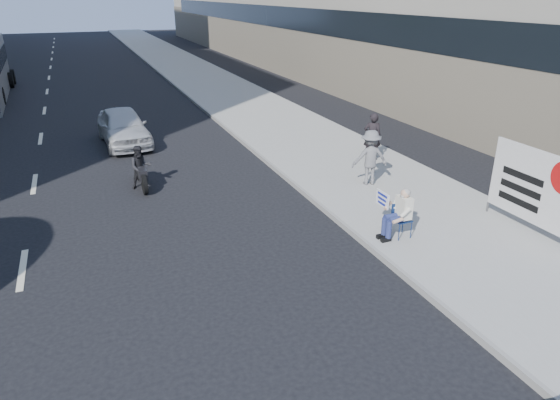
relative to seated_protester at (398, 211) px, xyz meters
name	(u,v)px	position (x,y,z in m)	size (l,w,h in m)	color
ground	(314,257)	(-2.29, 0.08, -0.87)	(160.00, 160.00, 0.00)	black
near_sidewalk	(231,95)	(1.71, 20.08, -0.80)	(5.00, 120.00, 0.15)	gray
seated_protester	(398,211)	(0.00, 0.00, 0.00)	(0.83, 1.11, 1.31)	navy
jogger	(370,158)	(1.36, 3.57, 0.17)	(1.15, 0.66, 1.78)	slate
pedestrian_woman	(372,137)	(2.79, 5.74, 0.15)	(0.64, 0.42, 1.75)	black
protest_banner	(538,188)	(3.31, -1.14, 0.53)	(0.08, 3.06, 2.20)	#4C4C4C
white_sedan_near	(123,127)	(-5.44, 11.84, -0.13)	(1.76, 4.38, 1.49)	silver
motorcycle	(141,169)	(-5.47, 6.38, -0.24)	(0.70, 2.04, 1.42)	black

